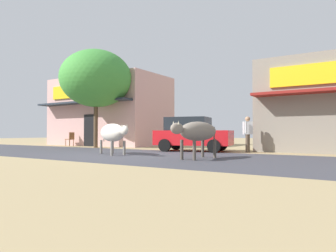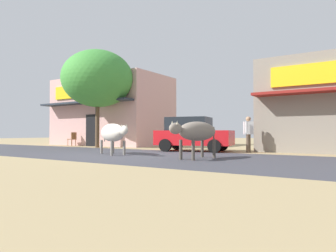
# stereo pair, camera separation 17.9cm
# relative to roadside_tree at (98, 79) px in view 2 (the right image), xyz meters

# --- Properties ---
(ground) EXTENTS (80.00, 80.00, 0.00)m
(ground) POSITION_rel_roadside_tree_xyz_m (5.18, -3.52, -4.15)
(ground) COLOR tan
(asphalt_road) EXTENTS (72.00, 6.44, 0.00)m
(asphalt_road) POSITION_rel_roadside_tree_xyz_m (5.18, -3.52, -4.15)
(asphalt_road) COLOR #404048
(asphalt_road) RESTS_ON ground
(storefront_left_cafe) EXTENTS (8.27, 5.42, 4.78)m
(storefront_left_cafe) POSITION_rel_roadside_tree_xyz_m (-2.00, 3.32, -1.75)
(storefront_left_cafe) COLOR #D6A19C
(storefront_left_cafe) RESTS_ON ground
(roadside_tree) EXTENTS (4.29, 4.29, 5.87)m
(roadside_tree) POSITION_rel_roadside_tree_xyz_m (0.00, 0.00, 0.00)
(roadside_tree) COLOR brown
(roadside_tree) RESTS_ON ground
(parked_hatchback_car) EXTENTS (3.86, 2.35, 1.64)m
(parked_hatchback_car) POSITION_rel_roadside_tree_xyz_m (6.56, -0.07, -3.31)
(parked_hatchback_car) COLOR red
(parked_hatchback_car) RESTS_ON ground
(cow_near_brown) EXTENTS (2.62, 1.74, 1.27)m
(cow_near_brown) POSITION_rel_roadside_tree_xyz_m (4.86, -3.79, -3.26)
(cow_near_brown) COLOR beige
(cow_near_brown) RESTS_ON ground
(cow_far_dark) EXTENTS (0.93, 2.59, 1.28)m
(cow_far_dark) POSITION_rel_roadside_tree_xyz_m (8.77, -3.82, -3.22)
(cow_far_dark) COLOR gray
(cow_far_dark) RESTS_ON ground
(pedestrian_by_shop) EXTENTS (0.48, 0.61, 1.62)m
(pedestrian_by_shop) POSITION_rel_roadside_tree_xyz_m (9.17, 0.36, -3.20)
(pedestrian_by_shop) COLOR brown
(pedestrian_by_shop) RESTS_ON ground
(cafe_chair_near_tree) EXTENTS (0.46, 0.46, 0.92)m
(cafe_chair_near_tree) POSITION_rel_roadside_tree_xyz_m (-3.00, 0.63, -3.64)
(cafe_chair_near_tree) COLOR brown
(cafe_chair_near_tree) RESTS_ON ground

